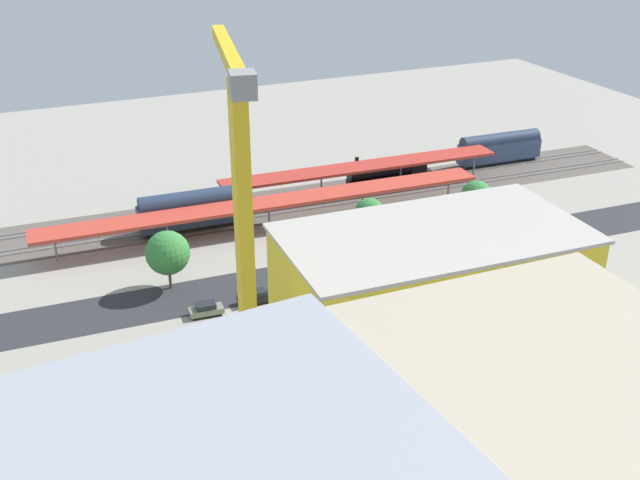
% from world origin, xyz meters
% --- Properties ---
extents(ground_plane, '(192.44, 192.44, 0.00)m').
position_xyz_m(ground_plane, '(0.00, 0.00, 0.00)').
color(ground_plane, '#9E998C').
rests_on(ground_plane, ground).
extents(rail_bed, '(120.73, 18.65, 0.01)m').
position_xyz_m(rail_bed, '(0.00, -20.41, 0.00)').
color(rail_bed, '#5B544C').
rests_on(rail_bed, ground).
extents(street_asphalt, '(120.54, 13.87, 0.01)m').
position_xyz_m(street_asphalt, '(0.00, 4.59, 0.00)').
color(street_asphalt, '#2D2D33').
rests_on(street_asphalt, ground).
extents(track_rails, '(120.18, 12.22, 0.12)m').
position_xyz_m(track_rails, '(0.00, -20.41, 0.18)').
color(track_rails, '#9E9EA8').
rests_on(track_rails, ground).
extents(platform_canopy_near, '(69.78, 7.69, 4.39)m').
position_xyz_m(platform_canopy_near, '(11.84, -12.93, 4.12)').
color(platform_canopy_near, '#C63D2D').
rests_on(platform_canopy_near, ground).
extents(platform_canopy_far, '(49.44, 6.88, 4.65)m').
position_xyz_m(platform_canopy_far, '(-7.86, -20.75, 4.39)').
color(platform_canopy_far, '#B73328').
rests_on(platform_canopy_far, ground).
extents(locomotive, '(16.20, 3.43, 5.14)m').
position_xyz_m(locomotive, '(-14.88, -23.30, 1.84)').
color(locomotive, black).
rests_on(locomotive, ground).
extents(passenger_coach, '(16.69, 3.54, 5.83)m').
position_xyz_m(passenger_coach, '(-37.85, -23.30, 3.07)').
color(passenger_coach, black).
rests_on(passenger_coach, ground).
extents(freight_coach_far, '(17.43, 3.87, 6.05)m').
position_xyz_m(freight_coach_far, '(22.20, -17.52, 3.17)').
color(freight_coach_far, black).
rests_on(freight_coach_far, ground).
extents(parked_car_0, '(4.73, 2.05, 1.77)m').
position_xyz_m(parked_car_0, '(-20.71, 7.88, 0.78)').
color(parked_car_0, black).
rests_on(parked_car_0, ground).
extents(parked_car_1, '(4.72, 2.21, 1.84)m').
position_xyz_m(parked_car_1, '(-13.58, 8.04, 0.81)').
color(parked_car_1, black).
rests_on(parked_car_1, ground).
extents(parked_car_2, '(4.60, 2.02, 1.76)m').
position_xyz_m(parked_car_2, '(-6.94, 8.10, 0.78)').
color(parked_car_2, black).
rests_on(parked_car_2, ground).
extents(parked_car_3, '(4.64, 1.78, 1.78)m').
position_xyz_m(parked_car_3, '(-0.64, 7.41, 0.78)').
color(parked_car_3, black).
rests_on(parked_car_3, ground).
extents(parked_car_4, '(4.38, 2.15, 1.70)m').
position_xyz_m(parked_car_4, '(7.08, 8.28, 0.77)').
color(parked_car_4, black).
rests_on(parked_car_4, ground).
extents(parked_car_5, '(4.60, 2.21, 1.65)m').
position_xyz_m(parked_car_5, '(13.78, 8.12, 0.73)').
color(parked_car_5, black).
rests_on(parked_car_5, ground).
extents(parked_car_6, '(4.59, 1.78, 1.68)m').
position_xyz_m(parked_car_6, '(21.35, 8.01, 0.75)').
color(parked_car_6, black).
rests_on(parked_car_6, ground).
extents(parked_car_7, '(4.32, 2.12, 1.63)m').
position_xyz_m(parked_car_7, '(27.95, 8.43, 0.72)').
color(parked_car_7, black).
rests_on(parked_car_7, ground).
extents(construction_building, '(31.93, 17.67, 15.52)m').
position_xyz_m(construction_building, '(8.16, 27.80, 7.76)').
color(construction_building, yellow).
rests_on(construction_building, ground).
extents(construction_roof_slab, '(32.55, 18.29, 0.40)m').
position_xyz_m(construction_roof_slab, '(8.16, 27.80, 15.72)').
color(construction_roof_slab, '#B7B2A8').
rests_on(construction_roof_slab, construction_building).
extents(tower_crane, '(6.54, 23.78, 35.80)m').
position_xyz_m(tower_crane, '(28.77, 27.64, 20.81)').
color(tower_crane, gray).
rests_on(tower_crane, ground).
extents(box_truck_0, '(8.34, 2.53, 3.43)m').
position_xyz_m(box_truck_0, '(-2.00, 13.10, 1.67)').
color(box_truck_0, black).
rests_on(box_truck_0, ground).
extents(box_truck_1, '(9.16, 2.58, 3.20)m').
position_xyz_m(box_truck_1, '(-1.22, 13.28, 1.58)').
color(box_truck_1, black).
rests_on(box_truck_1, ground).
extents(box_truck_2, '(9.40, 3.81, 3.22)m').
position_xyz_m(box_truck_2, '(10.19, 14.30, 1.60)').
color(box_truck_2, black).
rests_on(box_truck_2, ground).
extents(street_tree_0, '(4.41, 4.41, 7.45)m').
position_xyz_m(street_tree_0, '(0.77, -0.97, 5.22)').
color(street_tree_0, brown).
rests_on(street_tree_0, ground).
extents(street_tree_1, '(5.79, 5.79, 8.04)m').
position_xyz_m(street_tree_1, '(30.34, -0.14, 5.13)').
color(street_tree_1, brown).
rests_on(street_tree_1, ground).
extents(street_tree_2, '(4.76, 4.76, 7.75)m').
position_xyz_m(street_tree_2, '(-16.82, -0.08, 5.36)').
color(street_tree_2, brown).
rests_on(street_tree_2, ground).
extents(traffic_light, '(0.50, 0.36, 7.18)m').
position_xyz_m(traffic_light, '(-8.46, 9.29, 4.70)').
color(traffic_light, '#333333').
rests_on(traffic_light, ground).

